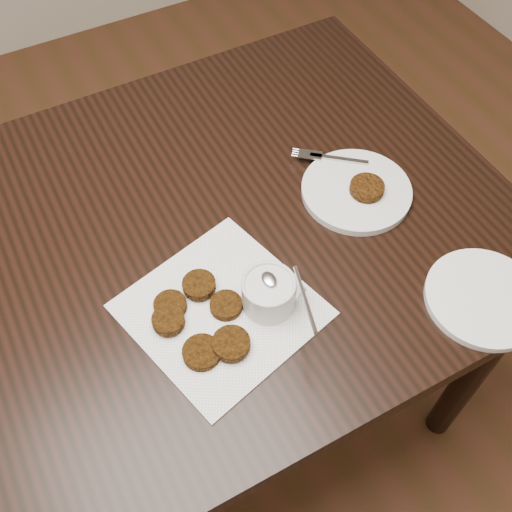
# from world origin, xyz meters

# --- Properties ---
(floor) EXTENTS (4.00, 4.00, 0.00)m
(floor) POSITION_xyz_m (0.00, 0.00, 0.00)
(floor) COLOR brown
(floor) RESTS_ON ground
(table) EXTENTS (1.35, 0.87, 0.75)m
(table) POSITION_xyz_m (0.03, 0.18, 0.38)
(table) COLOR black
(table) RESTS_ON floor
(napkin) EXTENTS (0.33, 0.33, 0.00)m
(napkin) POSITION_xyz_m (0.11, 0.01, 0.75)
(napkin) COLOR white
(napkin) RESTS_ON table
(sauce_ramekin) EXTENTS (0.15, 0.15, 0.12)m
(sauce_ramekin) POSITION_xyz_m (0.18, -0.02, 0.81)
(sauce_ramekin) COLOR silver
(sauce_ramekin) RESTS_ON napkin
(patty_cluster) EXTENTS (0.23, 0.23, 0.02)m
(patty_cluster) POSITION_xyz_m (0.08, 0.00, 0.76)
(patty_cluster) COLOR #56300B
(patty_cluster) RESTS_ON napkin
(plate_with_patty) EXTENTS (0.29, 0.29, 0.03)m
(plate_with_patty) POSITION_xyz_m (0.44, 0.11, 0.76)
(plate_with_patty) COLOR silver
(plate_with_patty) RESTS_ON table
(plate_empty) EXTENTS (0.21, 0.21, 0.01)m
(plate_empty) POSITION_xyz_m (0.49, -0.18, 0.76)
(plate_empty) COLOR white
(plate_empty) RESTS_ON table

